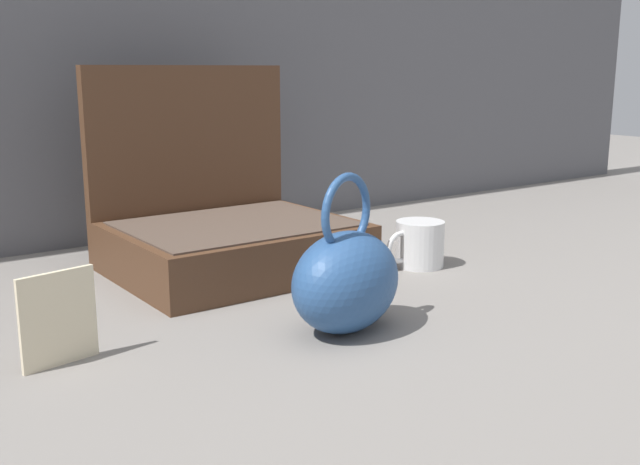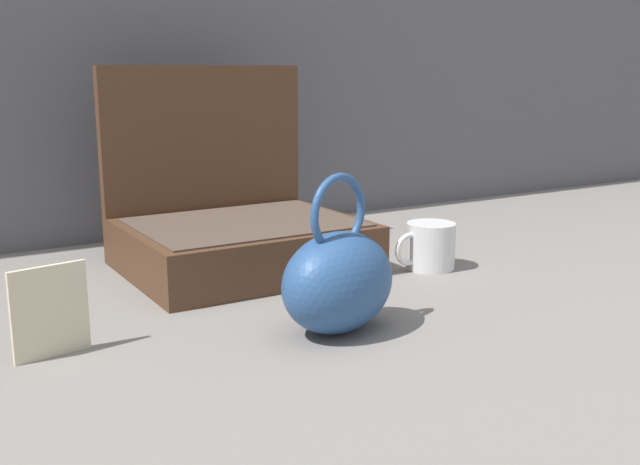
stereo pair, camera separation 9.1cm
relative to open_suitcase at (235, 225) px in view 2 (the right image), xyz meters
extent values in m
plane|color=slate|center=(0.04, -0.24, -0.08)|extent=(6.00, 6.00, 0.00)
cube|color=#4C301E|center=(0.00, -0.04, -0.03)|extent=(0.39, 0.31, 0.09)
cube|color=#4C3D33|center=(0.00, -0.04, 0.01)|extent=(0.36, 0.28, 0.00)
cube|color=#4C301E|center=(0.00, 0.13, 0.10)|extent=(0.39, 0.02, 0.35)
ellipsoid|color=#284C7F|center=(-0.03, -0.38, -0.01)|extent=(0.21, 0.17, 0.14)
torus|color=#284C7F|center=(-0.03, -0.38, 0.09)|extent=(0.10, 0.04, 0.11)
cylinder|color=silver|center=(0.29, -0.20, -0.03)|extent=(0.09, 0.09, 0.08)
torus|color=silver|center=(0.24, -0.20, -0.03)|extent=(0.06, 0.01, 0.06)
cube|color=beige|center=(-0.38, -0.28, -0.02)|extent=(0.10, 0.02, 0.12)
camera|label=1|loc=(-0.62, -1.13, 0.27)|focal=41.62mm
camera|label=2|loc=(-0.54, -1.18, 0.27)|focal=41.62mm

